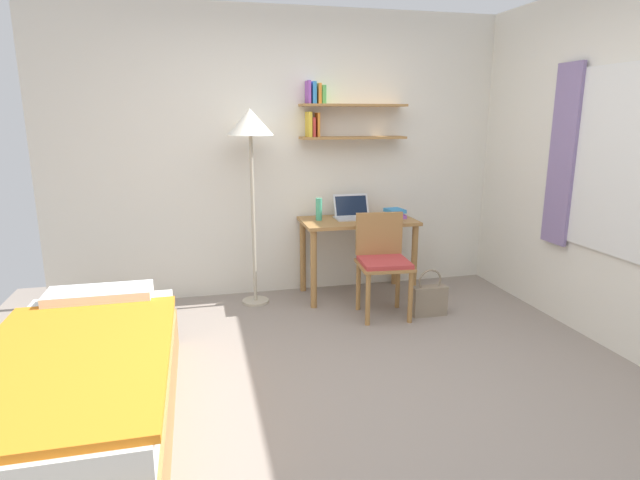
% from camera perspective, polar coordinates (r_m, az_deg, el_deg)
% --- Properties ---
extents(ground_plane, '(5.28, 5.28, 0.00)m').
position_cam_1_polar(ground_plane, '(3.32, 3.57, -16.42)').
color(ground_plane, gray).
extents(wall_back, '(4.40, 0.27, 2.60)m').
position_cam_1_polar(wall_back, '(4.86, -3.13, 9.43)').
color(wall_back, silver).
rests_on(wall_back, ground_plane).
extents(bed, '(0.97, 1.95, 0.54)m').
position_cam_1_polar(bed, '(3.16, -24.99, -14.47)').
color(bed, '#9E703D').
rests_on(bed, ground_plane).
extents(desk, '(1.04, 0.56, 0.73)m').
position_cam_1_polar(desk, '(4.79, 4.18, 0.68)').
color(desk, '#9E703D').
rests_on(desk, ground_plane).
extents(desk_chair, '(0.46, 0.45, 0.86)m').
position_cam_1_polar(desk_chair, '(4.37, 6.94, -2.07)').
color(desk_chair, '#9E703D').
rests_on(desk_chair, ground_plane).
extents(standing_lamp, '(0.39, 0.39, 1.72)m').
position_cam_1_polar(standing_lamp, '(4.48, -7.70, 11.62)').
color(standing_lamp, '#B2A893').
rests_on(standing_lamp, ground_plane).
extents(laptop, '(0.34, 0.24, 0.22)m').
position_cam_1_polar(laptop, '(4.81, 3.59, 3.09)').
color(laptop, '#B7BABF').
rests_on(laptop, desk).
extents(water_bottle, '(0.06, 0.06, 0.20)m').
position_cam_1_polar(water_bottle, '(4.69, -0.12, 3.42)').
color(water_bottle, '#42A87F').
rests_on(water_bottle, desk).
extents(book_stack, '(0.17, 0.21, 0.08)m').
position_cam_1_polar(book_stack, '(4.88, 8.28, 2.95)').
color(book_stack, purple).
rests_on(book_stack, desk).
extents(handbag, '(0.30, 0.11, 0.41)m').
position_cam_1_polar(handbag, '(4.50, 11.98, -6.44)').
color(handbag, gray).
rests_on(handbag, ground_plane).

